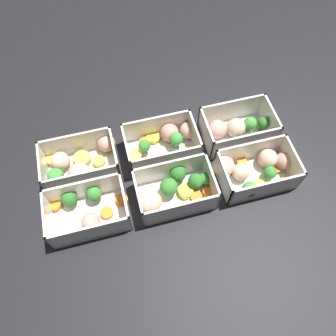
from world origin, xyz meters
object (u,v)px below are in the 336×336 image
(container_near_center, at_px, (166,141))
(container_far_left, at_px, (253,169))
(container_far_right, at_px, (88,210))
(container_near_left, at_px, (237,129))
(container_far_center, at_px, (173,190))
(container_near_right, at_px, (79,164))

(container_near_center, distance_m, container_far_left, 0.21)
(container_far_right, bearing_deg, container_near_left, -163.26)
(container_far_left, distance_m, container_far_center, 0.19)
(container_near_center, xyz_separation_m, container_far_left, (-0.17, 0.12, 0.00))
(container_far_left, bearing_deg, container_near_right, -16.76)
(container_near_left, height_order, container_far_left, same)
(container_near_center, relative_size, container_far_left, 0.95)
(container_near_center, height_order, container_far_center, same)
(container_near_right, xyz_separation_m, container_far_right, (-0.00, 0.12, -0.00))
(container_near_left, relative_size, container_far_center, 0.97)
(container_near_center, relative_size, container_far_right, 1.09)
(container_near_center, bearing_deg, container_near_right, 2.57)
(container_near_left, bearing_deg, container_near_right, -0.39)
(container_near_center, distance_m, container_far_right, 0.24)
(container_near_left, distance_m, container_far_center, 0.22)
(container_near_right, distance_m, container_far_right, 0.12)
(container_near_center, relative_size, container_far_center, 1.10)
(container_near_right, bearing_deg, container_far_center, 147.98)
(container_far_left, relative_size, container_far_right, 1.14)
(container_near_center, distance_m, container_far_center, 0.13)
(container_far_right, bearing_deg, container_near_right, -88.61)
(container_far_center, height_order, container_far_right, same)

